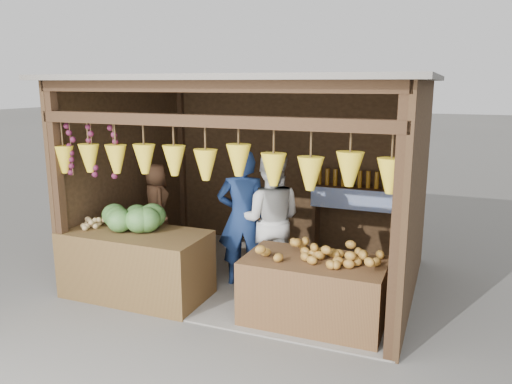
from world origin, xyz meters
TOP-DOWN VIEW (x-y plane):
  - ground at (0.00, 0.00)m, footprint 80.00×80.00m
  - stall_structure at (-0.03, -0.04)m, footprint 4.30×3.30m
  - back_shelf at (1.05, 1.28)m, footprint 1.25×0.32m
  - counter_left at (-1.14, -1.10)m, footprint 1.75×0.85m
  - counter_right at (1.06, -0.97)m, footprint 1.51×0.85m
  - stool at (-1.55, 0.02)m, footprint 0.35×0.35m
  - man_standing at (-0.08, -0.27)m, footprint 0.76×0.63m
  - woman_standing at (0.25, -0.17)m, footprint 0.99×0.85m
  - vendor_seated at (-1.55, 0.02)m, footprint 0.64×0.64m
  - melon_pile at (-1.22, -1.01)m, footprint 1.00×0.50m
  - tanfruit_pile at (-1.74, -1.13)m, footprint 0.34×0.40m
  - mango_pile at (1.12, -0.96)m, footprint 1.40×0.64m

SIDE VIEW (x-z plane):
  - ground at x=0.00m, z-range 0.00..0.00m
  - stool at x=-1.55m, z-range 0.00..0.33m
  - counter_right at x=1.06m, z-range 0.00..0.72m
  - counter_left at x=-1.14m, z-range 0.00..0.82m
  - mango_pile at x=1.12m, z-range 0.72..0.94m
  - back_shelf at x=1.05m, z-range 0.21..1.54m
  - woman_standing at x=0.25m, z-range 0.00..1.75m
  - tanfruit_pile at x=-1.74m, z-range 0.82..0.95m
  - man_standing at x=-0.08m, z-range 0.00..1.78m
  - vendor_seated at x=-1.55m, z-range 0.33..1.46m
  - melon_pile at x=-1.22m, z-range 0.82..1.14m
  - stall_structure at x=-0.03m, z-range 0.34..3.00m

